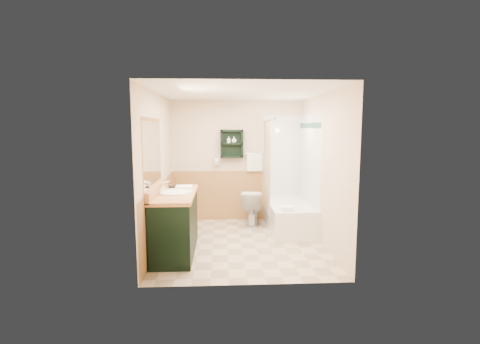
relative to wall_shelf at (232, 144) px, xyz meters
name	(u,v)px	position (x,y,z in m)	size (l,w,h in m)	color
floor	(241,243)	(0.10, -1.41, -1.55)	(3.00, 3.00, 0.00)	beige
back_wall	(237,161)	(0.10, 0.11, -0.35)	(2.60, 0.04, 2.40)	#FBE7C4
left_wall	(157,171)	(-1.22, -1.41, -0.35)	(0.04, 3.00, 2.40)	#FBE7C4
right_wall	(323,169)	(1.42, -1.41, -0.35)	(0.04, 3.00, 2.40)	#FBE7C4
ceiling	(241,91)	(0.10, -1.41, 0.87)	(2.60, 3.00, 0.04)	white
wainscot_left	(160,214)	(-1.19, -1.41, -1.05)	(2.98, 2.98, 1.00)	tan
wainscot_back	(237,195)	(0.10, 0.08, -1.05)	(2.58, 2.58, 1.00)	tan
mirror_frame	(152,154)	(-1.17, -1.96, -0.05)	(1.30, 1.30, 1.00)	brown
mirror_glass	(153,154)	(-1.17, -1.96, -0.05)	(1.20, 1.20, 0.90)	white
tile_right	(309,173)	(1.38, -0.66, -0.50)	(1.50, 1.50, 2.10)	white
tile_back	(287,168)	(1.13, 0.07, -0.50)	(0.95, 0.95, 2.10)	white
tile_accent	(309,126)	(1.37, -0.66, 0.35)	(1.50, 1.50, 0.10)	#14462C
wall_shelf	(232,144)	(0.00, 0.00, 0.00)	(0.45, 0.15, 0.55)	black
hair_dryer	(217,161)	(-0.30, 0.02, -0.35)	(0.10, 0.24, 0.18)	silver
towel_bar	(254,154)	(0.45, 0.04, -0.20)	(0.40, 0.06, 0.40)	white
curtain_rod	(268,120)	(0.63, -0.66, 0.45)	(0.03, 0.03, 1.60)	silver
shower_curtain	(267,166)	(0.63, -0.48, -0.40)	(1.05, 1.05, 1.70)	beige
vanity	(176,223)	(-0.89, -1.78, -1.09)	(0.59, 1.45, 0.92)	black
bathtub	(289,216)	(1.03, -0.69, -1.30)	(0.75, 1.50, 0.50)	white
toilet	(252,208)	(0.38, -0.34, -1.21)	(0.39, 0.69, 0.68)	white
counter_towel	(184,187)	(-0.79, -1.41, -0.61)	(0.25, 0.20, 0.04)	white
vanity_book	(168,181)	(-1.06, -1.29, -0.53)	(0.15, 0.02, 0.20)	black
tub_towel	(287,208)	(0.88, -1.26, -1.01)	(0.21, 0.18, 0.07)	white
soap_bottle_a	(229,141)	(-0.06, -0.01, 0.04)	(0.06, 0.13, 0.06)	white
soap_bottle_b	(234,140)	(0.04, -0.01, 0.06)	(0.10, 0.12, 0.10)	white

